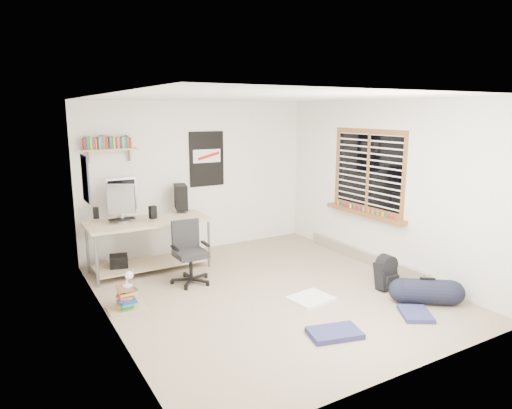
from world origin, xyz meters
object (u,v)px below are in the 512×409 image
backpack (386,275)px  book_stack (126,296)px  office_chair (190,249)px  desk (149,246)px  duffel_bag (426,293)px

backpack → book_stack: (-3.15, 1.14, -0.05)m
office_chair → book_stack: bearing=-156.8°
desk → duffel_bag: size_ratio=2.89×
desk → backpack: 3.41m
duffel_bag → book_stack: 3.67m
desk → backpack: desk is taller
book_stack → desk: bearing=60.8°
backpack → desk: bearing=138.9°
duffel_bag → backpack: bearing=135.9°
office_chair → book_stack: (-1.00, -0.39, -0.34)m
backpack → duffel_bag: (0.09, -0.59, -0.06)m
desk → duffel_bag: bearing=-54.6°
book_stack → duffel_bag: bearing=-28.0°
office_chair → book_stack: size_ratio=2.01×
desk → office_chair: bearing=-73.8°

